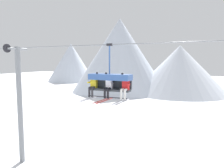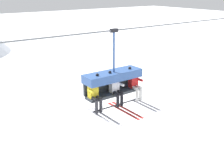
# 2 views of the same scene
# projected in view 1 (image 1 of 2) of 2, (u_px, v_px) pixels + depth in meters

# --- Properties ---
(mountain_peak_west) EXTENTS (16.16, 16.16, 13.07)m
(mountain_peak_west) POSITION_uv_depth(u_px,v_px,m) (71.00, 62.00, 75.56)
(mountain_peak_west) COLOR silver
(mountain_peak_west) RESTS_ON ground_plane
(mountain_peak_central) EXTENTS (22.09, 22.09, 16.78)m
(mountain_peak_central) POSITION_uv_depth(u_px,v_px,m) (120.00, 55.00, 50.72)
(mountain_peak_central) COLOR silver
(mountain_peak_central) RESTS_ON ground_plane
(mountain_peak_east) EXTENTS (20.49, 20.49, 10.49)m
(mountain_peak_east) POSITION_uv_depth(u_px,v_px,m) (179.00, 69.00, 47.69)
(mountain_peak_east) COLOR silver
(mountain_peak_east) RESTS_ON ground_plane
(lift_tower_near) EXTENTS (0.36, 1.88, 8.28)m
(lift_tower_near) POSITION_uv_depth(u_px,v_px,m) (19.00, 102.00, 15.18)
(lift_tower_near) COLOR slate
(lift_tower_near) RESTS_ON ground_plane
(lift_cable) EXTENTS (20.00, 0.05, 0.05)m
(lift_cable) POSITION_uv_depth(u_px,v_px,m) (140.00, 44.00, 10.17)
(lift_cable) COLOR slate
(chairlift_chair) EXTENTS (2.22, 0.74, 2.68)m
(chairlift_chair) POSITION_uv_depth(u_px,v_px,m) (110.00, 80.00, 11.11)
(chairlift_chair) COLOR #33383D
(skier_yellow) EXTENTS (0.48, 1.70, 1.34)m
(skier_yellow) POSITION_uv_depth(u_px,v_px,m) (93.00, 85.00, 11.34)
(skier_yellow) COLOR yellow
(skier_white) EXTENTS (0.48, 1.70, 1.34)m
(skier_white) POSITION_uv_depth(u_px,v_px,m) (108.00, 85.00, 10.95)
(skier_white) COLOR silver
(skier_red) EXTENTS (0.48, 1.70, 1.34)m
(skier_red) POSITION_uv_depth(u_px,v_px,m) (125.00, 86.00, 10.56)
(skier_red) COLOR red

